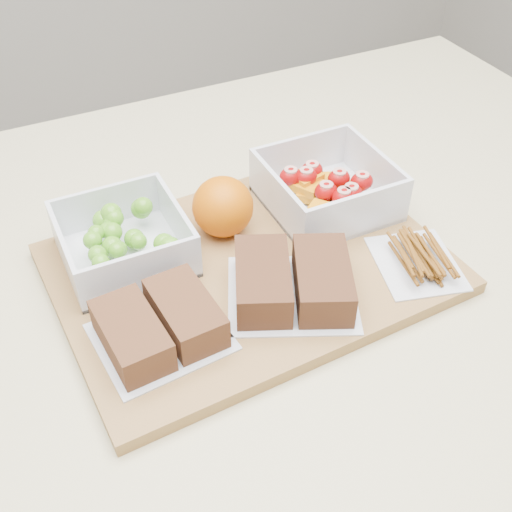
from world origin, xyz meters
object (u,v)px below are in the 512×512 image
object	(u,v)px
grape_container	(125,240)
fruit_container	(327,190)
pretzel_bag	(418,256)
orange	(223,207)
cutting_board	(250,268)
sandwich_bag_left	(159,325)
sandwich_bag_center	(293,281)

from	to	relation	value
grape_container	fruit_container	xyz separation A→B (m)	(0.25, -0.01, -0.00)
fruit_container	pretzel_bag	world-z (taller)	fruit_container
orange	cutting_board	bearing A→B (deg)	-86.60
fruit_container	pretzel_bag	xyz separation A→B (m)	(0.04, -0.14, -0.01)
grape_container	orange	distance (m)	0.12
pretzel_bag	sandwich_bag_left	bearing A→B (deg)	175.92
cutting_board	pretzel_bag	xyz separation A→B (m)	(0.17, -0.08, 0.02)
orange	pretzel_bag	size ratio (longest dim) A/B	0.57
fruit_container	pretzel_bag	distance (m)	0.14
sandwich_bag_left	sandwich_bag_center	bearing A→B (deg)	-1.40
orange	sandwich_bag_center	xyz separation A→B (m)	(0.02, -0.13, -0.02)
orange	sandwich_bag_left	bearing A→B (deg)	-134.20
orange	sandwich_bag_left	xyz separation A→B (m)	(-0.12, -0.13, -0.02)
sandwich_bag_center	pretzel_bag	world-z (taller)	sandwich_bag_center
orange	fruit_container	bearing A→B (deg)	-3.60
fruit_container	sandwich_bag_center	bearing A→B (deg)	-132.67
sandwich_bag_center	grape_container	bearing A→B (deg)	135.59
cutting_board	orange	size ratio (longest dim) A/B	5.93
cutting_board	grape_container	bearing A→B (deg)	146.68
cutting_board	pretzel_bag	size ratio (longest dim) A/B	3.39
grape_container	sandwich_bag_center	size ratio (longest dim) A/B	0.77
pretzel_bag	fruit_container	bearing A→B (deg)	104.39
fruit_container	grape_container	bearing A→B (deg)	176.76
orange	pretzel_bag	distance (m)	0.22
grape_container	pretzel_bag	size ratio (longest dim) A/B	1.07
cutting_board	grape_container	world-z (taller)	grape_container
fruit_container	pretzel_bag	size ratio (longest dim) A/B	1.15
grape_container	sandwich_bag_left	xyz separation A→B (m)	(-0.01, -0.13, -0.01)
sandwich_bag_left	pretzel_bag	world-z (taller)	sandwich_bag_left
fruit_container	sandwich_bag_left	world-z (taller)	fruit_container
cutting_board	pretzel_bag	distance (m)	0.19
sandwich_bag_center	pretzel_bag	distance (m)	0.15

